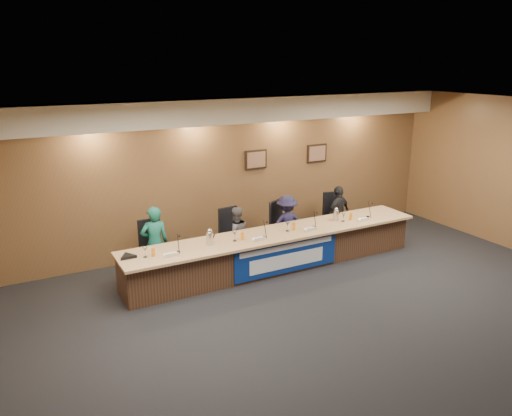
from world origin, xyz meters
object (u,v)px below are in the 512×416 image
at_px(panelist_b, 236,235).
at_px(carafe_left, 210,239).
at_px(dais_body, 276,251).
at_px(office_chair_c, 284,229).
at_px(banner, 287,257).
at_px(office_chair_b, 234,238).
at_px(carafe_right, 336,215).
at_px(panelist_c, 287,224).
at_px(office_chair_d, 335,220).
at_px(office_chair_a, 154,252).
at_px(panelist_d, 338,214).
at_px(panelist_a, 155,243).
at_px(speakerphone, 128,256).

bearing_deg(panelist_b, carafe_left, 43.34).
relative_size(dais_body, office_chair_c, 12.50).
bearing_deg(banner, office_chair_b, 116.07).
height_order(banner, carafe_right, carafe_right).
relative_size(panelist_c, office_chair_d, 2.58).
bearing_deg(office_chair_a, dais_body, -18.80).
bearing_deg(office_chair_a, office_chair_b, -0.63).
bearing_deg(panelist_b, dais_body, 136.62).
bearing_deg(carafe_left, office_chair_b, 42.36).
bearing_deg(panelist_d, office_chair_d, -109.35).
xyz_separation_m(panelist_a, office_chair_a, (0.00, 0.10, -0.22)).
distance_m(office_chair_c, speakerphone, 3.57).
bearing_deg(panelist_d, carafe_right, 29.63).
height_order(panelist_c, office_chair_b, panelist_c).
distance_m(dais_body, panelist_b, 0.87).
bearing_deg(office_chair_c, office_chair_b, 155.81).
distance_m(panelist_a, office_chair_b, 1.67).
relative_size(office_chair_d, carafe_right, 2.20).
bearing_deg(office_chair_b, office_chair_d, -6.44).
height_order(office_chair_d, speakerphone, speakerphone).
xyz_separation_m(dais_body, panelist_b, (-0.56, 0.63, 0.23)).
bearing_deg(office_chair_b, office_chair_c, -6.44).
distance_m(panelist_d, office_chair_a, 4.18).
xyz_separation_m(panelist_b, office_chair_d, (2.53, 0.10, -0.10)).
relative_size(dais_body, panelist_c, 4.84).
xyz_separation_m(office_chair_a, carafe_right, (3.65, -0.71, 0.38)).
distance_m(office_chair_a, speakerphone, 0.99).
height_order(banner, office_chair_b, banner).
bearing_deg(office_chair_b, carafe_left, -144.08).
bearing_deg(office_chair_a, office_chair_c, -0.63).
bearing_deg(banner, carafe_right, 16.63).
xyz_separation_m(dais_body, speakerphone, (-2.86, 0.03, 0.43)).
height_order(panelist_c, office_chair_c, panelist_c).
bearing_deg(carafe_right, office_chair_c, 138.50).
xyz_separation_m(panelist_c, office_chair_d, (1.34, 0.10, -0.14)).
relative_size(office_chair_b, office_chair_d, 1.00).
height_order(banner, speakerphone, speakerphone).
distance_m(panelist_c, speakerphone, 3.54).
relative_size(office_chair_a, speakerphone, 1.50).
height_order(banner, office_chair_a, banner).
xyz_separation_m(banner, panelist_c, (0.63, 1.04, 0.24)).
bearing_deg(carafe_left, panelist_d, 11.25).
bearing_deg(office_chair_c, panelist_c, -114.19).
bearing_deg(office_chair_d, office_chair_c, -167.97).
xyz_separation_m(panelist_b, speakerphone, (-2.30, -0.59, 0.20)).
distance_m(panelist_c, office_chair_d, 1.35).
height_order(dais_body, speakerphone, speakerphone).
relative_size(dais_body, speakerphone, 18.75).
bearing_deg(carafe_right, office_chair_d, 53.21).
bearing_deg(panelist_a, carafe_left, 144.81).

